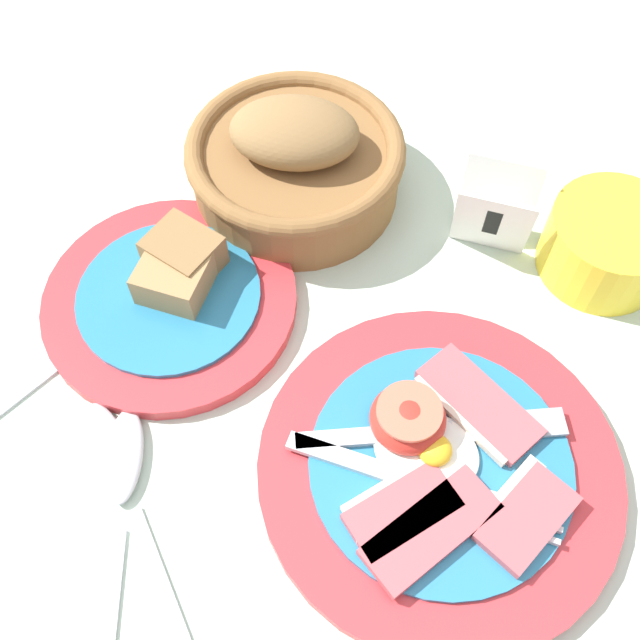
{
  "coord_description": "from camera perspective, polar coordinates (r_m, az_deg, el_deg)",
  "views": [
    {
      "loc": [
        0.09,
        -0.18,
        0.49
      ],
      "look_at": [
        -0.02,
        0.09,
        0.02
      ],
      "focal_mm": 42.0,
      "sensor_mm": 36.0,
      "label": 1
    }
  ],
  "objects": [
    {
      "name": "bread_plate",
      "position": [
        0.59,
        -11.19,
        2.09
      ],
      "size": [
        0.2,
        0.2,
        0.05
      ],
      "color": "red",
      "rests_on": "ground_plane"
    },
    {
      "name": "ground_plane",
      "position": [
        0.53,
        -1.54,
        -9.18
      ],
      "size": [
        3.0,
        3.0,
        0.0
      ],
      "primitive_type": "plane",
      "color": "#B7CCB7"
    },
    {
      "name": "sugar_cup",
      "position": [
        0.62,
        21.16,
        5.55
      ],
      "size": [
        0.1,
        0.1,
        0.06
      ],
      "color": "yellow",
      "rests_on": "ground_plane"
    },
    {
      "name": "number_card",
      "position": [
        0.61,
        13.15,
        7.98
      ],
      "size": [
        0.06,
        0.05,
        0.07
      ],
      "rotation": [
        0.0,
        0.0,
        0.1
      ],
      "color": "white",
      "rests_on": "ground_plane"
    },
    {
      "name": "teaspoon_stray",
      "position": [
        0.53,
        -14.99,
        -11.65
      ],
      "size": [
        0.16,
        0.14,
        0.01
      ],
      "rotation": [
        0.0,
        0.0,
        2.43
      ],
      "color": "silver",
      "rests_on": "ground_plane"
    },
    {
      "name": "breakfast_plate",
      "position": [
        0.52,
        8.98,
        -10.84
      ],
      "size": [
        0.25,
        0.25,
        0.04
      ],
      "color": "red",
      "rests_on": "ground_plane"
    },
    {
      "name": "bread_basket",
      "position": [
        0.63,
        -1.88,
        12.02
      ],
      "size": [
        0.18,
        0.18,
        0.09
      ],
      "color": "brown",
      "rests_on": "ground_plane"
    },
    {
      "name": "teaspoon_by_saucer",
      "position": [
        0.53,
        -14.98,
        -12.71
      ],
      "size": [
        0.1,
        0.18,
        0.01
      ],
      "rotation": [
        0.0,
        0.0,
        2.0
      ],
      "color": "silver",
      "rests_on": "ground_plane"
    }
  ]
}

